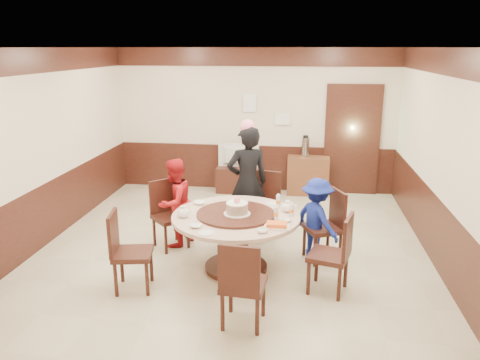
# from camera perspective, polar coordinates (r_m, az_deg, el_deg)

# --- Properties ---
(room) EXTENTS (6.00, 6.04, 2.84)m
(room) POSITION_cam_1_polar(r_m,az_deg,el_deg) (6.49, -0.82, 0.47)
(room) COLOR beige
(room) RESTS_ON ground
(banquet_table) EXTENTS (1.63, 1.63, 0.78)m
(banquet_table) POSITION_cam_1_polar(r_m,az_deg,el_deg) (6.03, -0.51, -6.22)
(banquet_table) COLOR #351710
(banquet_table) RESTS_ON ground
(chair_0) EXTENTS (0.59, 0.58, 0.97)m
(chair_0) POSITION_cam_1_polar(r_m,az_deg,el_deg) (6.49, 10.17, -7.00)
(chair_0) COLOR #351710
(chair_0) RESTS_ON ground
(chair_1) EXTENTS (0.53, 0.54, 0.97)m
(chair_1) POSITION_cam_1_polar(r_m,az_deg,el_deg) (7.23, 2.89, -4.33)
(chair_1) COLOR #351710
(chair_1) RESTS_ON ground
(chair_2) EXTENTS (0.62, 0.62, 0.97)m
(chair_2) POSITION_cam_1_polar(r_m,az_deg,el_deg) (6.87, -8.51, -5.62)
(chair_2) COLOR #351710
(chair_2) RESTS_ON ground
(chair_3) EXTENTS (0.52, 0.51, 0.97)m
(chair_3) POSITION_cam_1_polar(r_m,az_deg,el_deg) (5.80, -13.08, -10.08)
(chair_3) COLOR #351710
(chair_3) RESTS_ON ground
(chair_4) EXTENTS (0.48, 0.49, 0.97)m
(chair_4) POSITION_cam_1_polar(r_m,az_deg,el_deg) (4.99, 0.36, -14.20)
(chair_4) COLOR #351710
(chair_4) RESTS_ON ground
(chair_5) EXTENTS (0.55, 0.55, 0.97)m
(chair_5) POSITION_cam_1_polar(r_m,az_deg,el_deg) (5.70, 10.89, -10.44)
(chair_5) COLOR #351710
(chair_5) RESTS_ON ground
(person_standing) EXTENTS (0.74, 0.62, 1.71)m
(person_standing) POSITION_cam_1_polar(r_m,az_deg,el_deg) (6.97, 0.91, -0.33)
(person_standing) COLOR black
(person_standing) RESTS_ON ground
(person_red) EXTENTS (0.69, 0.77, 1.29)m
(person_red) POSITION_cam_1_polar(r_m,az_deg,el_deg) (6.80, -7.97, -2.76)
(person_red) COLOR #B3171D
(person_red) RESTS_ON ground
(person_blue) EXTENTS (0.81, 0.84, 1.15)m
(person_blue) POSITION_cam_1_polar(r_m,az_deg,el_deg) (6.38, 9.34, -4.80)
(person_blue) COLOR navy
(person_blue) RESTS_ON ground
(birthday_cake) EXTENTS (0.34, 0.34, 0.22)m
(birthday_cake) POSITION_cam_1_polar(r_m,az_deg,el_deg) (5.87, -0.36, -3.46)
(birthday_cake) COLOR white
(birthday_cake) RESTS_ON banquet_table
(teapot_left) EXTENTS (0.17, 0.15, 0.13)m
(teapot_left) POSITION_cam_1_polar(r_m,az_deg,el_deg) (5.90, -6.95, -3.97)
(teapot_left) COLOR white
(teapot_left) RESTS_ON banquet_table
(teapot_right) EXTENTS (0.17, 0.15, 0.13)m
(teapot_right) POSITION_cam_1_polar(r_m,az_deg,el_deg) (6.09, 5.83, -3.32)
(teapot_right) COLOR white
(teapot_right) RESTS_ON banquet_table
(bowl_0) EXTENTS (0.16, 0.16, 0.04)m
(bowl_0) POSITION_cam_1_polar(r_m,az_deg,el_deg) (6.37, -4.96, -2.79)
(bowl_0) COLOR white
(bowl_0) RESTS_ON banquet_table
(bowl_1) EXTENTS (0.13, 0.13, 0.04)m
(bowl_1) POSITION_cam_1_polar(r_m,az_deg,el_deg) (5.41, 2.74, -6.21)
(bowl_1) COLOR white
(bowl_1) RESTS_ON banquet_table
(bowl_2) EXTENTS (0.14, 0.14, 0.03)m
(bowl_2) POSITION_cam_1_polar(r_m,az_deg,el_deg) (5.58, -5.40, -5.61)
(bowl_2) COLOR white
(bowl_2) RESTS_ON banquet_table
(bowl_3) EXTENTS (0.12, 0.12, 0.04)m
(bowl_3) POSITION_cam_1_polar(r_m,az_deg,el_deg) (5.75, 5.67, -4.93)
(bowl_3) COLOR white
(bowl_3) RESTS_ON banquet_table
(saucer_near) EXTENTS (0.18, 0.18, 0.01)m
(saucer_near) POSITION_cam_1_polar(r_m,az_deg,el_deg) (5.40, -4.14, -6.46)
(saucer_near) COLOR white
(saucer_near) RESTS_ON banquet_table
(saucer_far) EXTENTS (0.18, 0.18, 0.01)m
(saucer_far) POSITION_cam_1_polar(r_m,az_deg,el_deg) (6.38, 4.13, -2.87)
(saucer_far) COLOR white
(saucer_far) RESTS_ON banquet_table
(shrimp_platter) EXTENTS (0.30, 0.20, 0.06)m
(shrimp_platter) POSITION_cam_1_polar(r_m,az_deg,el_deg) (5.56, 4.51, -5.55)
(shrimp_platter) COLOR white
(shrimp_platter) RESTS_ON banquet_table
(bottle_0) EXTENTS (0.06, 0.06, 0.16)m
(bottle_0) POSITION_cam_1_polar(r_m,az_deg,el_deg) (5.80, 4.41, -4.07)
(bottle_0) COLOR white
(bottle_0) RESTS_ON banquet_table
(bottle_1) EXTENTS (0.06, 0.06, 0.16)m
(bottle_1) POSITION_cam_1_polar(r_m,az_deg,el_deg) (5.92, 6.31, -3.68)
(bottle_1) COLOR white
(bottle_1) RESTS_ON banquet_table
(bottle_2) EXTENTS (0.06, 0.06, 0.16)m
(bottle_2) POSITION_cam_1_polar(r_m,az_deg,el_deg) (6.24, 4.68, -2.59)
(bottle_2) COLOR white
(bottle_2) RESTS_ON banquet_table
(tv_stand) EXTENTS (0.85, 0.45, 0.50)m
(tv_stand) POSITION_cam_1_polar(r_m,az_deg,el_deg) (9.36, -0.22, 0.07)
(tv_stand) COLOR #351710
(tv_stand) RESTS_ON ground
(television) EXTENTS (0.81, 0.14, 0.46)m
(television) POSITION_cam_1_polar(r_m,az_deg,el_deg) (9.24, -0.22, 2.95)
(television) COLOR #959598
(television) RESTS_ON tv_stand
(side_cabinet) EXTENTS (0.80, 0.40, 0.75)m
(side_cabinet) POSITION_cam_1_polar(r_m,az_deg,el_deg) (9.28, 8.28, 0.56)
(side_cabinet) COLOR brown
(side_cabinet) RESTS_ON ground
(thermos) EXTENTS (0.15, 0.15, 0.38)m
(thermos) POSITION_cam_1_polar(r_m,az_deg,el_deg) (9.14, 7.96, 3.99)
(thermos) COLOR silver
(thermos) RESTS_ON side_cabinet
(notice_left) EXTENTS (0.25, 0.00, 0.35)m
(notice_left) POSITION_cam_1_polar(r_m,az_deg,el_deg) (9.24, 1.18, 9.35)
(notice_left) COLOR white
(notice_left) RESTS_ON room
(notice_right) EXTENTS (0.30, 0.00, 0.22)m
(notice_right) POSITION_cam_1_polar(r_m,az_deg,el_deg) (9.23, 5.22, 7.41)
(notice_right) COLOR white
(notice_right) RESTS_ON room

